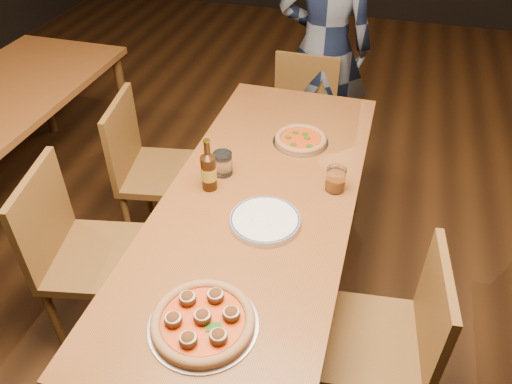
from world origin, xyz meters
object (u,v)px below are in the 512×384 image
(plate_stack, at_px, (265,221))
(amber_glass, at_px, (336,179))
(pizza_meatball, at_px, (203,321))
(diner, at_px, (324,49))
(water_glass, at_px, (223,163))
(table_main, at_px, (259,210))
(beer_bottle, at_px, (209,172))
(chair_main_sw, at_px, (164,172))
(pizza_margherita, at_px, (301,139))
(chair_end, at_px, (298,126))
(chair_main_nw, at_px, (100,256))
(chair_main_e, at_px, (368,339))

(plate_stack, xyz_separation_m, amber_glass, (0.23, 0.30, 0.04))
(pizza_meatball, relative_size, diner, 0.22)
(water_glass, bearing_deg, table_main, -31.37)
(beer_bottle, bearing_deg, pizza_meatball, -71.60)
(chair_main_sw, bearing_deg, pizza_margherita, -95.25)
(chair_end, xyz_separation_m, water_glass, (-0.15, -1.00, 0.37))
(pizza_meatball, bearing_deg, water_glass, 104.38)
(table_main, distance_m, chair_main_nw, 0.75)
(amber_glass, bearing_deg, pizza_margherita, 124.23)
(beer_bottle, distance_m, diner, 1.47)
(pizza_margherita, height_order, amber_glass, amber_glass)
(pizza_margherita, relative_size, amber_glass, 2.55)
(chair_main_sw, bearing_deg, beer_bottle, -142.91)
(table_main, distance_m, chair_main_e, 0.69)
(amber_glass, distance_m, diner, 1.34)
(table_main, xyz_separation_m, pizza_margherita, (0.08, 0.47, 0.09))
(chair_main_sw, distance_m, diner, 1.30)
(plate_stack, distance_m, diner, 1.60)
(pizza_meatball, distance_m, beer_bottle, 0.73)
(pizza_margherita, relative_size, water_glass, 2.55)
(chair_main_sw, bearing_deg, water_glass, -131.98)
(chair_main_nw, height_order, beer_bottle, beer_bottle)
(chair_main_e, bearing_deg, amber_glass, -161.66)
(pizza_meatball, bearing_deg, chair_main_nw, 148.74)
(table_main, bearing_deg, chair_end, 92.83)
(chair_end, bearing_deg, diner, 76.66)
(amber_glass, bearing_deg, chair_main_e, -64.93)
(beer_bottle, bearing_deg, chair_main_e, -26.11)
(beer_bottle, bearing_deg, chair_main_nw, -147.61)
(chair_main_nw, distance_m, chair_end, 1.53)
(beer_bottle, height_order, diner, diner)
(chair_main_e, xyz_separation_m, chair_end, (-0.60, 1.50, -0.02))
(chair_main_nw, relative_size, pizza_margherita, 3.47)
(amber_glass, relative_size, diner, 0.07)
(beer_bottle, bearing_deg, pizza_margherita, 56.53)
(chair_end, bearing_deg, plate_stack, -84.41)
(chair_main_sw, distance_m, beer_bottle, 0.70)
(chair_end, distance_m, beer_bottle, 1.20)
(diner, bearing_deg, plate_stack, 85.62)
(chair_end, relative_size, diner, 0.53)
(chair_main_nw, distance_m, pizza_meatball, 0.84)
(table_main, relative_size, diner, 1.21)
(pizza_margherita, distance_m, plate_stack, 0.62)
(plate_stack, bearing_deg, chair_end, 95.44)
(chair_main_e, xyz_separation_m, water_glass, (-0.75, 0.49, 0.35))
(table_main, bearing_deg, plate_stack, -66.27)
(chair_main_e, bearing_deg, pizza_meatball, -66.89)
(chair_main_nw, distance_m, amber_glass, 1.10)
(chair_end, height_order, pizza_meatball, chair_end)
(pizza_meatball, distance_m, plate_stack, 0.53)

